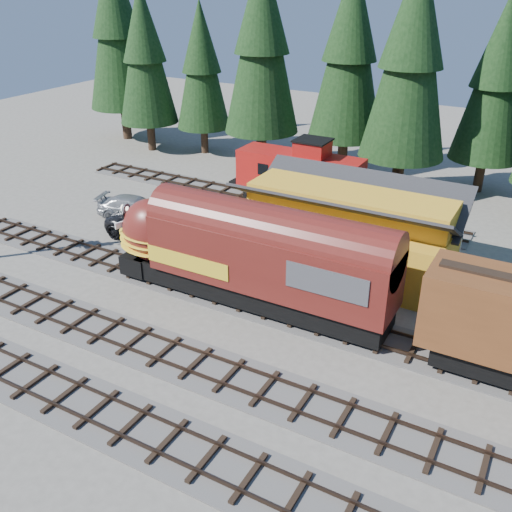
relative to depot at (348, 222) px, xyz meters
The scene contains 9 objects.
ground 10.91m from the depot, 89.99° to the right, with size 120.00×120.00×0.00m, color #6B665B.
track_siding 12.28m from the depot, 33.02° to the right, with size 68.00×3.20×0.33m.
track_main_south 16.27m from the depot, 51.34° to the right, with size 68.00×3.20×0.33m.
track_spur 12.83m from the depot, 143.13° to the left, with size 32.00×3.20×0.33m.
depot is the anchor object (origin of this frame).
locomotive 7.40m from the depot, 118.36° to the right, with size 16.37×3.25×4.45m.
caboose 10.03m from the depot, 131.54° to the left, with size 9.44×2.74×4.91m.
pickup_truck_a 12.96m from the depot, 169.07° to the right, with size 3.12×6.76×1.88m, color black.
pickup_truck_b 16.27m from the depot, behind, with size 2.23×5.49×1.59m, color #95989C.
Camera 1 is at (10.28, -19.01, 16.25)m, focal length 40.00 mm.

